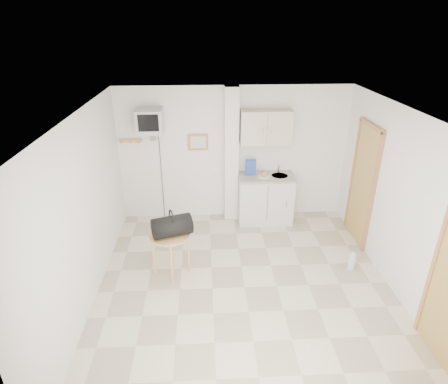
{
  "coord_description": "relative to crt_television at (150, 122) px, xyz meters",
  "views": [
    {
      "loc": [
        -0.53,
        -4.3,
        3.53
      ],
      "look_at": [
        -0.27,
        0.6,
        1.25
      ],
      "focal_mm": 30.0,
      "sensor_mm": 36.0,
      "label": 1
    }
  ],
  "objects": [
    {
      "name": "ground",
      "position": [
        1.45,
        -2.02,
        -1.94
      ],
      "size": [
        4.5,
        4.5,
        0.0
      ],
      "primitive_type": "plane",
      "color": "beige",
      "rests_on": "ground"
    },
    {
      "name": "room_envelope",
      "position": [
        1.69,
        -1.93,
        -0.4
      ],
      "size": [
        4.24,
        4.54,
        2.55
      ],
      "color": "white",
      "rests_on": "ground"
    },
    {
      "name": "kitchenette",
      "position": [
        2.02,
        -0.02,
        -1.13
      ],
      "size": [
        1.03,
        0.58,
        2.1
      ],
      "color": "silver",
      "rests_on": "ground"
    },
    {
      "name": "crt_television",
      "position": [
        0.0,
        0.0,
        0.0
      ],
      "size": [
        0.44,
        0.45,
        2.15
      ],
      "color": "slate",
      "rests_on": "ground"
    },
    {
      "name": "round_table",
      "position": [
        0.38,
        -1.6,
        -1.36
      ],
      "size": [
        0.59,
        0.59,
        0.67
      ],
      "rotation": [
        0.0,
        0.0,
        0.1
      ],
      "color": "tan",
      "rests_on": "ground"
    },
    {
      "name": "duffel_bag",
      "position": [
        0.42,
        -1.64,
        -1.1
      ],
      "size": [
        0.63,
        0.47,
        0.41
      ],
      "rotation": [
        0.0,
        0.0,
        0.33
      ],
      "color": "black",
      "rests_on": "round_table"
    },
    {
      "name": "water_bottle",
      "position": [
        3.14,
        -1.68,
        -1.79
      ],
      "size": [
        0.11,
        0.11,
        0.32
      ],
      "color": "#ACD1E7",
      "rests_on": "ground"
    }
  ]
}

